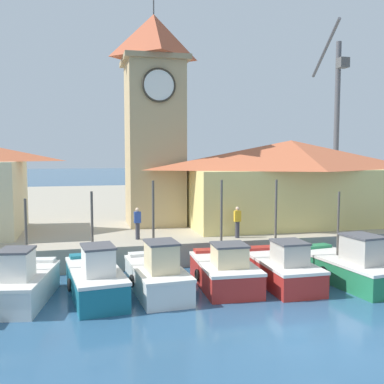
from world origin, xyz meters
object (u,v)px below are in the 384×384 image
at_px(fishing_boat_right_inner, 349,266).
at_px(clock_tower, 154,115).
at_px(dock_worker_near_tower, 237,222).
at_px(fishing_boat_mid_right, 281,268).
at_px(fishing_boat_left_outer, 23,283).
at_px(dock_worker_along_quay, 138,223).
at_px(warehouse_right, 290,182).
at_px(port_crane_near, 335,133).
at_px(fishing_boat_left_inner, 96,279).
at_px(fishing_boat_mid_left, 157,275).
at_px(fishing_boat_center, 225,271).

relative_size(fishing_boat_right_inner, clock_tower, 0.38).
bearing_deg(dock_worker_near_tower, fishing_boat_mid_right, -85.02).
xyz_separation_m(fishing_boat_left_outer, clock_tower, (6.53, 9.85, 7.09)).
xyz_separation_m(fishing_boat_right_inner, dock_worker_along_quay, (-8.32, 5.83, 1.29)).
relative_size(fishing_boat_right_inner, dock_worker_along_quay, 3.32).
relative_size(warehouse_right, port_crane_near, 0.71).
relative_size(fishing_boat_right_inner, dock_worker_near_tower, 3.32).
distance_m(fishing_boat_left_inner, clock_tower, 12.77).
height_order(fishing_boat_mid_left, dock_worker_near_tower, fishing_boat_mid_left).
bearing_deg(port_crane_near, dock_worker_near_tower, -130.92).
xyz_separation_m(fishing_boat_right_inner, warehouse_right, (1.36, 8.44, 3.07)).
height_order(fishing_boat_right_inner, clock_tower, clock_tower).
distance_m(fishing_boat_mid_left, dock_worker_along_quay, 5.38).
distance_m(dock_worker_near_tower, dock_worker_along_quay, 5.13).
xyz_separation_m(fishing_boat_right_inner, clock_tower, (-6.69, 10.47, 7.09)).
bearing_deg(fishing_boat_center, fishing_boat_mid_right, -4.85).
distance_m(fishing_boat_mid_left, fishing_boat_mid_right, 5.31).
relative_size(fishing_boat_center, fishing_boat_right_inner, 0.82).
relative_size(port_crane_near, dock_worker_near_tower, 11.32).
bearing_deg(fishing_boat_center, warehouse_right, 49.09).
xyz_separation_m(fishing_boat_mid_right, clock_tower, (-3.82, 9.94, 7.13)).
height_order(fishing_boat_center, fishing_boat_right_inner, fishing_boat_center).
height_order(clock_tower, dock_worker_along_quay, clock_tower).
bearing_deg(clock_tower, fishing_boat_left_outer, -123.52).
height_order(port_crane_near, dock_worker_near_tower, port_crane_near).
height_order(fishing_boat_mid_right, port_crane_near, port_crane_near).
bearing_deg(clock_tower, fishing_boat_left_inner, -111.45).
xyz_separation_m(fishing_boat_mid_right, port_crane_near, (18.00, 25.71, 6.92)).
distance_m(fishing_boat_mid_right, fishing_boat_right_inner, 2.91).
distance_m(fishing_boat_left_outer, fishing_boat_mid_left, 5.04).
bearing_deg(warehouse_right, fishing_boat_left_outer, -151.78).
bearing_deg(dock_worker_near_tower, dock_worker_along_quay, 170.98).
bearing_deg(dock_worker_near_tower, fishing_boat_mid_left, -138.02).
bearing_deg(dock_worker_along_quay, warehouse_right, 15.08).
bearing_deg(port_crane_near, fishing_boat_mid_left, -132.27).
distance_m(fishing_boat_center, fishing_boat_mid_right, 2.46).
height_order(fishing_boat_left_outer, fishing_boat_center, fishing_boat_center).
bearing_deg(dock_worker_near_tower, clock_tower, 122.21).
distance_m(fishing_boat_center, fishing_boat_right_inner, 5.37).
relative_size(fishing_boat_mid_left, dock_worker_near_tower, 2.93).
distance_m(fishing_boat_left_outer, clock_tower, 13.78).
height_order(fishing_boat_center, clock_tower, clock_tower).
bearing_deg(fishing_boat_center, fishing_boat_right_inner, -7.92).
bearing_deg(fishing_boat_left_outer, port_crane_near, 42.11).
height_order(fishing_boat_center, port_crane_near, port_crane_near).
bearing_deg(dock_worker_near_tower, warehouse_right, 36.49).
relative_size(fishing_boat_left_outer, port_crane_near, 0.24).
relative_size(fishing_boat_mid_left, dock_worker_along_quay, 2.93).
distance_m(fishing_boat_mid_left, fishing_boat_center, 2.86).
height_order(fishing_boat_left_outer, clock_tower, clock_tower).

